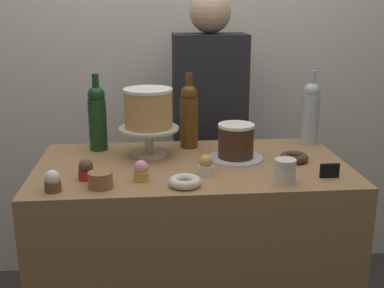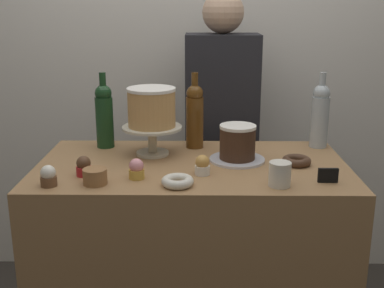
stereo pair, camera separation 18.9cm
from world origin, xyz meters
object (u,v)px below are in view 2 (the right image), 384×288
Objects in this scene: cupcake_chocolate at (84,166)px; price_sign_chalkboard at (328,175)px; donut_sugar at (178,181)px; chocolate_round_cake at (238,142)px; wine_bottle_amber at (195,115)px; cake_stand_pedestal at (152,135)px; barista_figure at (221,146)px; white_layer_cake at (152,107)px; donut_chocolate at (297,161)px; cookie_stack at (95,176)px; coffee_cup_ceramic at (280,174)px; cupcake_strawberry at (137,169)px; cupcake_caramel at (202,165)px; wine_bottle_clear at (320,114)px; cupcake_vanilla at (48,176)px; wine_bottle_green at (104,115)px.

price_sign_chalkboard is (0.87, -0.06, -0.01)m from cupcake_chocolate.
cupcake_chocolate is at bearing 164.07° from donut_sugar.
wine_bottle_amber reaches higher than chocolate_round_cake.
barista_figure is at bearing 56.68° from cake_stand_pedestal.
white_layer_cake is at bearing 108.20° from donut_sugar.
donut_chocolate is 1.33× the size of cookie_stack.
wine_bottle_amber is at bearing 122.17° from coffee_cup_ceramic.
barista_figure reaches higher than cupcake_strawberry.
white_layer_cake is 0.37m from chocolate_round_cake.
wine_bottle_amber is 4.38× the size of cupcake_strawberry.
cupcake_caramel is 0.87× the size of coffee_cup_ceramic.
chocolate_round_cake is at bearing -85.98° from barista_figure.
wine_bottle_clear reaches higher than donut_chocolate.
cookie_stack is (0.16, 0.02, -0.01)m from cupcake_vanilla.
price_sign_chalkboard is (0.67, -0.03, -0.01)m from cupcake_strawberry.
cupcake_chocolate reaches higher than cookie_stack.
price_sign_chalkboard is (0.52, 0.04, 0.01)m from donut_sugar.
cake_stand_pedestal is 0.39m from cookie_stack.
cake_stand_pedestal reaches higher than donut_chocolate.
chocolate_round_cake reaches higher than cupcake_caramel.
price_sign_chalkboard is (0.07, -0.20, 0.01)m from donut_chocolate.
white_layer_cake is 0.60× the size of wine_bottle_clear.
wine_bottle_green reaches higher than cake_stand_pedestal.
wine_bottle_clear is at bearing 28.10° from cookie_stack.
white_layer_cake is 1.75× the size of donut_sugar.
wine_bottle_amber is (-0.17, 0.19, 0.07)m from chocolate_round_cake.
cake_stand_pedestal is 1.25× the size of white_layer_cake.
coffee_cup_ceramic is (-0.24, -0.48, -0.10)m from wine_bottle_clear.
cupcake_chocolate is (-0.20, 0.03, 0.00)m from cupcake_strawberry.
white_layer_cake is 0.74m from price_sign_chalkboard.
chocolate_round_cake reaches higher than price_sign_chalkboard.
cupcake_strawberry is at bearing 14.84° from cupcake_vanilla.
cake_stand_pedestal is 2.18× the size of donut_chocolate.
wine_bottle_green is 0.48m from cookie_stack.
wine_bottle_green reaches higher than donut_chocolate.
cake_stand_pedestal is 0.49m from cupcake_vanilla.
cupcake_strawberry is 0.15m from cookie_stack.
coffee_cup_ceramic is (-0.17, -0.03, 0.02)m from price_sign_chalkboard.
wine_bottle_amber is 0.20× the size of barista_figure.
cupcake_vanilla and cupcake_chocolate have the same top height.
cookie_stack is 1.20× the size of price_sign_chalkboard.
chocolate_round_cake is at bearing -12.97° from white_layer_cake.
wine_bottle_amber is at bearing 137.25° from price_sign_chalkboard.
donut_sugar is (-0.45, -0.23, 0.00)m from donut_chocolate.
cupcake_caramel reaches higher than price_sign_chalkboard.
cake_stand_pedestal is at bearing 83.87° from cupcake_strawberry.
cake_stand_pedestal is 3.29× the size of cupcake_chocolate.
price_sign_chalkboard reaches higher than donut_sugar.
wine_bottle_clear is 0.64m from cupcake_caramel.
coffee_cup_ceramic reaches higher than cupcake_chocolate.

